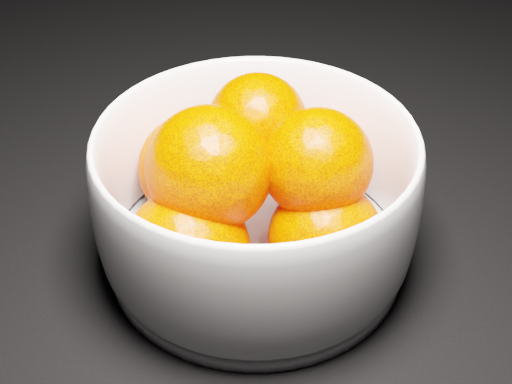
{
  "coord_description": "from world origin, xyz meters",
  "views": [
    {
      "loc": [
        -0.11,
        -0.18,
        0.35
      ],
      "look_at": [
        -0.13,
        0.19,
        0.06
      ],
      "focal_mm": 50.0,
      "sensor_mm": 36.0,
      "label": 1
    }
  ],
  "objects": [
    {
      "name": "bowl",
      "position": [
        -0.13,
        0.19,
        0.05
      ],
      "size": [
        0.22,
        0.22,
        0.1
      ],
      "rotation": [
        0.0,
        0.0,
        -0.21
      ],
      "color": "white",
      "rests_on": "ground"
    },
    {
      "name": "orange_pile",
      "position": [
        -0.13,
        0.18,
        0.07
      ],
      "size": [
        0.17,
        0.17,
        0.12
      ],
      "color": "#FC3C00",
      "rests_on": "bowl"
    }
  ]
}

